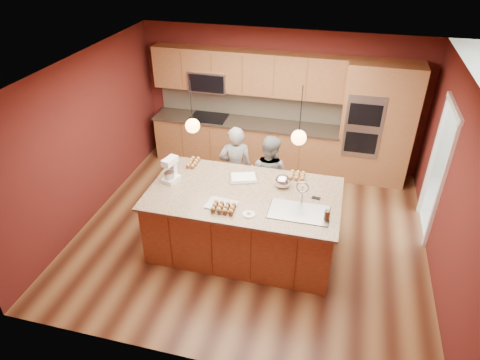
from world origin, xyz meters
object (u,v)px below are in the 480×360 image
(stand_mixer, at_px, (171,171))
(mixing_bowl, at_px, (283,181))
(person_right, at_px, (269,176))
(island, at_px, (245,220))
(person_left, at_px, (235,169))

(stand_mixer, bearing_deg, mixing_bowl, 22.69)
(mixing_bowl, bearing_deg, person_right, 114.53)
(person_right, bearing_deg, mixing_bowl, 132.17)
(stand_mixer, bearing_deg, person_right, 50.95)
(island, xyz_separation_m, person_left, (-0.42, 1.03, 0.25))
(person_left, height_order, stand_mixer, person_left)
(island, bearing_deg, person_right, 81.06)
(stand_mixer, bearing_deg, person_left, 67.12)
(island, distance_m, person_right, 1.06)
(person_right, height_order, stand_mixer, person_right)
(island, distance_m, mixing_bowl, 0.83)
(island, relative_size, person_left, 1.79)
(island, distance_m, person_left, 1.14)
(person_right, xyz_separation_m, stand_mixer, (-1.32, -0.97, 0.46))
(island, xyz_separation_m, stand_mixer, (-1.16, 0.06, 0.66))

